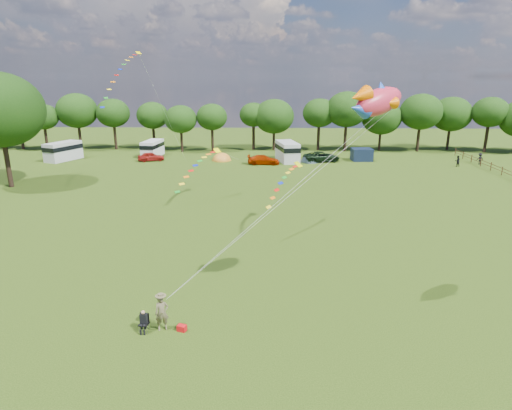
{
  "coord_description": "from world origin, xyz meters",
  "views": [
    {
      "loc": [
        0.89,
        -20.82,
        12.69
      ],
      "look_at": [
        0.0,
        8.0,
        4.0
      ],
      "focal_mm": 30.0,
      "sensor_mm": 36.0,
      "label": 1
    }
  ],
  "objects_px": {
    "campervan_c": "(287,151)",
    "walker_b": "(480,159)",
    "car_d": "(322,157)",
    "tent_greyblue": "(310,162)",
    "campervan_b": "(152,148)",
    "car_a": "(151,157)",
    "walker_a": "(457,161)",
    "car_c": "(264,160)",
    "tent_orange": "(222,160)",
    "fish_kite": "(375,102)",
    "kite_flyer": "(162,313)",
    "camp_chair": "(144,319)",
    "campervan_a": "(63,151)"
  },
  "relations": [
    {
      "from": "campervan_c",
      "to": "walker_b",
      "type": "distance_m",
      "value": 28.84
    },
    {
      "from": "car_d",
      "to": "walker_b",
      "type": "xyz_separation_m",
      "value": [
        23.48,
        -1.37,
        0.08
      ]
    },
    {
      "from": "tent_orange",
      "to": "kite_flyer",
      "type": "relative_size",
      "value": 1.72
    },
    {
      "from": "campervan_b",
      "to": "tent_orange",
      "type": "xyz_separation_m",
      "value": [
        11.75,
        -3.23,
        -1.38
      ]
    },
    {
      "from": "car_c",
      "to": "walker_a",
      "type": "height_order",
      "value": "walker_a"
    },
    {
      "from": "fish_kite",
      "to": "campervan_c",
      "type": "bearing_deg",
      "value": 55.93
    },
    {
      "from": "tent_orange",
      "to": "car_a",
      "type": "bearing_deg",
      "value": -176.1
    },
    {
      "from": "camp_chair",
      "to": "tent_orange",
      "type": "bearing_deg",
      "value": 98.93
    },
    {
      "from": "campervan_c",
      "to": "walker_a",
      "type": "relative_size",
      "value": 3.99
    },
    {
      "from": "campervan_a",
      "to": "walker_b",
      "type": "height_order",
      "value": "campervan_a"
    },
    {
      "from": "car_d",
      "to": "campervan_b",
      "type": "relative_size",
      "value": 1.03
    },
    {
      "from": "car_c",
      "to": "car_d",
      "type": "bearing_deg",
      "value": -74.18
    },
    {
      "from": "car_a",
      "to": "fish_kite",
      "type": "relative_size",
      "value": 1.17
    },
    {
      "from": "car_a",
      "to": "car_d",
      "type": "xyz_separation_m",
      "value": [
        26.59,
        0.25,
        0.09
      ]
    },
    {
      "from": "tent_greyblue",
      "to": "camp_chair",
      "type": "bearing_deg",
      "value": -105.36
    },
    {
      "from": "fish_kite",
      "to": "walker_b",
      "type": "relative_size",
      "value": 2.08
    },
    {
      "from": "tent_greyblue",
      "to": "campervan_a",
      "type": "bearing_deg",
      "value": 179.75
    },
    {
      "from": "campervan_b",
      "to": "tent_orange",
      "type": "relative_size",
      "value": 1.67
    },
    {
      "from": "walker_a",
      "to": "tent_orange",
      "type": "bearing_deg",
      "value": -18.26
    },
    {
      "from": "campervan_a",
      "to": "tent_greyblue",
      "type": "relative_size",
      "value": 2.01
    },
    {
      "from": "camp_chair",
      "to": "fish_kite",
      "type": "height_order",
      "value": "fish_kite"
    },
    {
      "from": "walker_a",
      "to": "campervan_b",
      "type": "bearing_deg",
      "value": -20.72
    },
    {
      "from": "car_d",
      "to": "campervan_c",
      "type": "height_order",
      "value": "campervan_c"
    },
    {
      "from": "walker_a",
      "to": "campervan_c",
      "type": "bearing_deg",
      "value": -20.36
    },
    {
      "from": "car_d",
      "to": "tent_greyblue",
      "type": "relative_size",
      "value": 1.8
    },
    {
      "from": "car_c",
      "to": "walker_b",
      "type": "height_order",
      "value": "walker_b"
    },
    {
      "from": "campervan_b",
      "to": "camp_chair",
      "type": "xyz_separation_m",
      "value": [
        12.8,
        -50.22,
        -0.68
      ]
    },
    {
      "from": "campervan_b",
      "to": "campervan_c",
      "type": "height_order",
      "value": "campervan_c"
    },
    {
      "from": "walker_a",
      "to": "car_d",
      "type": "bearing_deg",
      "value": -21.44
    },
    {
      "from": "car_a",
      "to": "fish_kite",
      "type": "bearing_deg",
      "value": -171.83
    },
    {
      "from": "car_a",
      "to": "campervan_a",
      "type": "height_order",
      "value": "campervan_a"
    },
    {
      "from": "tent_greyblue",
      "to": "walker_b",
      "type": "distance_m",
      "value": 25.36
    },
    {
      "from": "tent_orange",
      "to": "walker_b",
      "type": "bearing_deg",
      "value": -2.74
    },
    {
      "from": "car_d",
      "to": "walker_b",
      "type": "height_order",
      "value": "walker_b"
    },
    {
      "from": "tent_orange",
      "to": "fish_kite",
      "type": "xyz_separation_m",
      "value": [
        12.59,
        -44.72,
        11.5
      ]
    },
    {
      "from": "fish_kite",
      "to": "walker_a",
      "type": "distance_m",
      "value": 48.08
    },
    {
      "from": "campervan_b",
      "to": "tent_greyblue",
      "type": "relative_size",
      "value": 1.75
    },
    {
      "from": "camp_chair",
      "to": "walker_b",
      "type": "distance_m",
      "value": 59.01
    },
    {
      "from": "tent_greyblue",
      "to": "camp_chair",
      "type": "xyz_separation_m",
      "value": [
        -12.7,
        -46.25,
        0.7
      ]
    },
    {
      "from": "campervan_c",
      "to": "camp_chair",
      "type": "distance_m",
      "value": 47.77
    },
    {
      "from": "car_d",
      "to": "tent_greyblue",
      "type": "height_order",
      "value": "car_d"
    },
    {
      "from": "camp_chair",
      "to": "fish_kite",
      "type": "bearing_deg",
      "value": 18.75
    },
    {
      "from": "car_d",
      "to": "tent_orange",
      "type": "relative_size",
      "value": 1.71
    },
    {
      "from": "car_a",
      "to": "walker_a",
      "type": "xyz_separation_m",
      "value": [
        46.03,
        -2.83,
        0.13
      ]
    },
    {
      "from": "tent_orange",
      "to": "walker_b",
      "type": "xyz_separation_m",
      "value": [
        39.08,
        -1.87,
        0.83
      ]
    },
    {
      "from": "car_d",
      "to": "fish_kite",
      "type": "xyz_separation_m",
      "value": [
        -3.02,
        -44.23,
        10.74
      ]
    },
    {
      "from": "campervan_b",
      "to": "campervan_c",
      "type": "bearing_deg",
      "value": -92.68
    },
    {
      "from": "car_d",
      "to": "camp_chair",
      "type": "height_order",
      "value": "car_d"
    },
    {
      "from": "campervan_b",
      "to": "tent_greyblue",
      "type": "height_order",
      "value": "campervan_b"
    },
    {
      "from": "car_c",
      "to": "campervan_c",
      "type": "xyz_separation_m",
      "value": [
        3.67,
        2.76,
        0.91
      ]
    }
  ]
}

